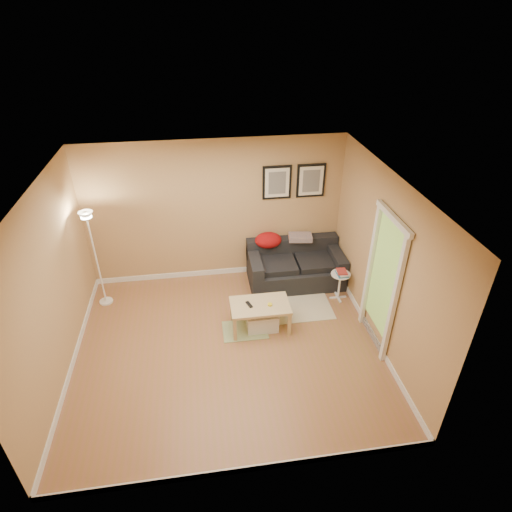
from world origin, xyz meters
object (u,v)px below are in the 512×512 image
object	(u,v)px
coffee_table	(260,316)
side_table	(339,286)
book_stack	(342,273)
floor_lamp	(97,262)
storage_bin	(262,320)
sofa	(296,265)

from	to	relation	value
coffee_table	side_table	xyz separation A→B (m)	(1.48, 0.56, 0.03)
coffee_table	book_stack	size ratio (longest dim) A/B	3.90
side_table	floor_lamp	size ratio (longest dim) A/B	0.29
side_table	coffee_table	bearing A→B (deg)	-159.33
storage_bin	book_stack	world-z (taller)	book_stack
coffee_table	book_stack	bearing A→B (deg)	30.08
coffee_table	storage_bin	xyz separation A→B (m)	(0.03, -0.01, -0.07)
sofa	storage_bin	size ratio (longest dim) A/B	3.36
sofa	storage_bin	bearing A→B (deg)	-124.60
side_table	book_stack	xyz separation A→B (m)	(0.01, -0.02, 0.29)
coffee_table	side_table	bearing A→B (deg)	30.91
storage_bin	book_stack	size ratio (longest dim) A/B	2.15
storage_bin	side_table	xyz separation A→B (m)	(1.45, 0.57, 0.10)
coffee_table	floor_lamp	size ratio (longest dim) A/B	0.53
book_stack	floor_lamp	bearing A→B (deg)	174.56
side_table	book_stack	size ratio (longest dim) A/B	2.17
coffee_table	floor_lamp	bearing A→B (deg)	168.10
storage_bin	book_stack	bearing A→B (deg)	20.67
coffee_table	book_stack	world-z (taller)	book_stack
storage_bin	sofa	bearing A→B (deg)	55.40
side_table	storage_bin	bearing A→B (deg)	-158.48
side_table	floor_lamp	world-z (taller)	floor_lamp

